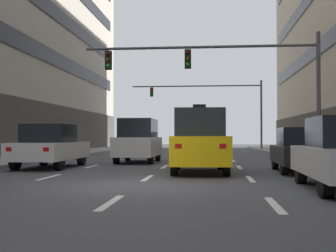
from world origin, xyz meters
The scene contains 31 objects.
ground_plane centered at (0.00, 0.00, 0.00)m, with size 120.00×120.00×0.00m, color #424247.
lane_stripe_l1_s4 centered at (-3.07, 2.00, 0.00)m, with size 0.16×2.00×0.01m, color silver.
lane_stripe_l1_s5 centered at (-3.07, 7.00, 0.00)m, with size 0.16×2.00×0.01m, color silver.
lane_stripe_l1_s6 centered at (-3.07, 12.00, 0.00)m, with size 0.16×2.00×0.01m, color silver.
lane_stripe_l1_s7 centered at (-3.07, 17.00, 0.00)m, with size 0.16×2.00×0.01m, color silver.
lane_stripe_l1_s8 centered at (-3.07, 22.00, 0.00)m, with size 0.16×2.00×0.01m, color silver.
lane_stripe_l1_s9 centered at (-3.07, 27.00, 0.00)m, with size 0.16×2.00×0.01m, color silver.
lane_stripe_l1_s10 centered at (-3.07, 32.00, 0.00)m, with size 0.16×2.00×0.01m, color silver.
lane_stripe_l2_s3 centered at (0.00, -3.00, 0.00)m, with size 0.16×2.00×0.01m, color silver.
lane_stripe_l2_s4 centered at (0.00, 2.00, 0.00)m, with size 0.16×2.00×0.01m, color silver.
lane_stripe_l2_s5 centered at (0.00, 7.00, 0.00)m, with size 0.16×2.00×0.01m, color silver.
lane_stripe_l2_s6 centered at (0.00, 12.00, 0.00)m, with size 0.16×2.00×0.01m, color silver.
lane_stripe_l2_s7 centered at (0.00, 17.00, 0.00)m, with size 0.16×2.00×0.01m, color silver.
lane_stripe_l2_s8 centered at (0.00, 22.00, 0.00)m, with size 0.16×2.00×0.01m, color silver.
lane_stripe_l2_s9 centered at (0.00, 27.00, 0.00)m, with size 0.16×2.00×0.01m, color silver.
lane_stripe_l2_s10 centered at (0.00, 32.00, 0.00)m, with size 0.16×2.00×0.01m, color silver.
lane_stripe_l3_s3 centered at (3.07, -3.00, 0.00)m, with size 0.16×2.00×0.01m, color silver.
lane_stripe_l3_s4 centered at (3.07, 2.00, 0.00)m, with size 0.16×2.00×0.01m, color silver.
lane_stripe_l3_s5 centered at (3.07, 7.00, 0.00)m, with size 0.16×2.00×0.01m, color silver.
lane_stripe_l3_s6 centered at (3.07, 12.00, 0.00)m, with size 0.16×2.00×0.01m, color silver.
lane_stripe_l3_s7 centered at (3.07, 17.00, 0.00)m, with size 0.16×2.00×0.01m, color silver.
lane_stripe_l3_s8 centered at (3.07, 22.00, 0.00)m, with size 0.16×2.00×0.01m, color silver.
lane_stripe_l3_s9 centered at (3.07, 27.00, 0.00)m, with size 0.16×2.00×0.01m, color silver.
lane_stripe_l3_s10 centered at (3.07, 32.00, 0.00)m, with size 0.16×2.00×0.01m, color silver.
car_driving_0 centered at (-1.59, 10.04, 1.05)m, with size 1.84×4.37×2.11m.
car_driving_1 centered at (-4.52, 6.02, 0.86)m, with size 1.96×4.66×1.74m.
taxi_driving_2 centered at (1.52, 4.23, 1.09)m, with size 2.07×4.61×2.38m.
car_driving_3 centered at (1.47, 23.00, 0.78)m, with size 1.83×4.26×1.59m.
car_parked_2 centered at (5.09, 4.64, 0.77)m, with size 1.86×4.22×1.57m.
traffic_signal_0 centered at (2.71, 8.23, 4.18)m, with size 10.32×0.35×5.64m.
traffic_signal_1 centered at (2.64, 29.74, 4.63)m, with size 11.96×0.35×6.26m.
Camera 1 is at (1.89, -11.33, 1.26)m, focal length 47.51 mm.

